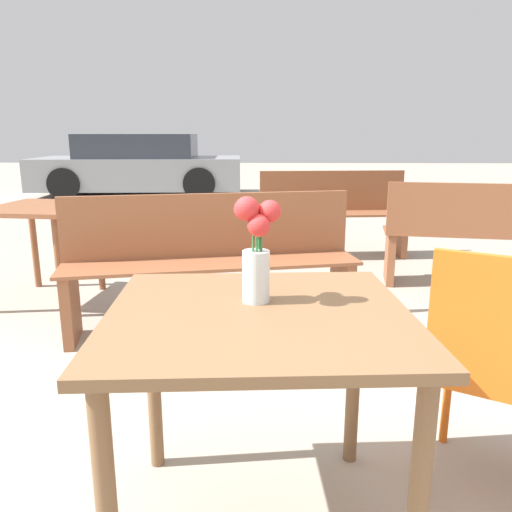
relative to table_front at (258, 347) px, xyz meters
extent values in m
cube|color=brown|center=(0.00, 0.00, 0.09)|extent=(0.90, 0.84, 0.03)
cylinder|color=brown|center=(0.38, -0.31, -0.27)|extent=(0.05, 0.05, 0.70)
cylinder|color=brown|center=(-0.38, 0.31, -0.27)|extent=(0.05, 0.05, 0.70)
cylinder|color=brown|center=(0.34, 0.35, -0.27)|extent=(0.05, 0.05, 0.70)
cylinder|color=silver|center=(-0.01, 0.08, 0.19)|extent=(0.08, 0.08, 0.15)
cylinder|color=silver|center=(-0.01, 0.08, 0.16)|extent=(0.07, 0.07, 0.08)
cylinder|color=#337038|center=(0.01, 0.08, 0.24)|extent=(0.01, 0.01, 0.24)
sphere|color=red|center=(0.03, 0.07, 0.38)|extent=(0.06, 0.06, 0.06)
cylinder|color=#337038|center=(0.00, 0.10, 0.22)|extent=(0.01, 0.01, 0.21)
sphere|color=red|center=(0.01, 0.13, 0.34)|extent=(0.05, 0.05, 0.05)
cylinder|color=#337038|center=(-0.02, 0.09, 0.24)|extent=(0.01, 0.01, 0.24)
sphere|color=red|center=(-0.04, 0.09, 0.38)|extent=(0.07, 0.07, 0.07)
cylinder|color=#337038|center=(-0.02, 0.07, 0.24)|extent=(0.01, 0.01, 0.25)
sphere|color=red|center=(-0.03, 0.06, 0.39)|extent=(0.07, 0.07, 0.07)
cylinder|color=#337038|center=(-0.01, 0.07, 0.22)|extent=(0.01, 0.01, 0.21)
sphere|color=red|center=(0.00, 0.05, 0.34)|extent=(0.06, 0.06, 0.06)
cube|color=orange|center=(0.81, 0.24, -0.19)|extent=(0.55, 0.55, 0.03)
cube|color=orange|center=(0.71, 0.08, 0.04)|extent=(0.36, 0.22, 0.42)
cylinder|color=orange|center=(0.74, 0.48, -0.41)|extent=(0.03, 0.03, 0.42)
cylinder|color=orange|center=(0.57, 0.18, -0.41)|extent=(0.03, 0.03, 0.42)
cube|color=brown|center=(-0.31, 1.61, -0.18)|extent=(1.84, 0.73, 0.02)
cube|color=brown|center=(-0.34, 1.77, 0.03)|extent=(1.78, 0.41, 0.40)
cube|color=brown|center=(0.52, 1.79, -0.40)|extent=(0.13, 0.33, 0.43)
cube|color=brown|center=(-1.13, 1.44, -0.40)|extent=(0.13, 0.33, 0.43)
cube|color=brown|center=(0.70, 3.59, -0.18)|extent=(1.49, 0.49, 0.02)
cube|color=brown|center=(0.68, 3.75, 0.03)|extent=(1.46, 0.17, 0.40)
cube|color=brown|center=(1.37, 3.65, -0.40)|extent=(0.09, 0.33, 0.43)
cube|color=brown|center=(0.03, 3.53, -0.40)|extent=(0.09, 0.33, 0.43)
cube|color=brown|center=(1.83, 2.59, -0.18)|extent=(1.75, 0.63, 0.02)
cube|color=brown|center=(1.81, 2.43, 0.03)|extent=(1.69, 0.31, 0.40)
cube|color=brown|center=(1.05, 2.72, -0.40)|extent=(0.11, 0.33, 0.43)
cube|color=brown|center=(-1.60, 2.19, 0.08)|extent=(0.74, 0.81, 0.03)
cylinder|color=brown|center=(-1.36, 1.85, -0.28)|extent=(0.05, 0.05, 0.68)
cylinder|color=brown|center=(-1.83, 2.53, -0.28)|extent=(0.05, 0.05, 0.68)
cylinder|color=brown|center=(-1.29, 2.47, -0.28)|extent=(0.05, 0.05, 0.68)
cube|color=gray|center=(-2.53, 8.78, -0.18)|extent=(4.12, 1.94, 0.61)
cube|color=#2D333D|center=(-2.53, 8.78, 0.36)|extent=(2.30, 1.70, 0.46)
cylinder|color=black|center=(-1.33, 9.66, -0.32)|extent=(0.61, 0.21, 0.60)
cylinder|color=black|center=(-1.24, 8.03, -0.32)|extent=(0.61, 0.21, 0.60)
cylinder|color=black|center=(-3.82, 9.53, -0.32)|extent=(0.61, 0.21, 0.60)
cylinder|color=black|center=(-3.73, 7.89, -0.32)|extent=(0.61, 0.21, 0.60)
camera|label=1|loc=(0.02, -1.33, 0.59)|focal=35.00mm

